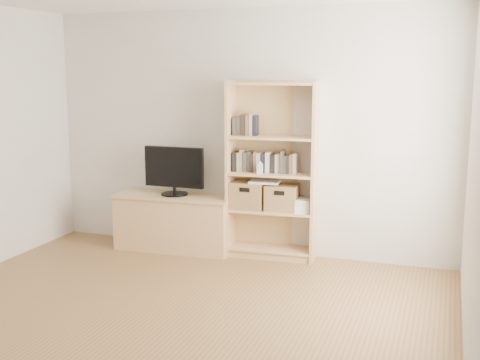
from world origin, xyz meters
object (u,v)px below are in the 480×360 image
at_px(television, 174,171).
at_px(baby_monitor, 260,169).
at_px(bookshelf, 272,171).
at_px(basket_right, 282,198).
at_px(tv_stand, 175,223).
at_px(basket_left, 249,195).
at_px(laptop, 265,182).

height_order(television, baby_monitor, television).
bearing_deg(bookshelf, television, -179.74).
xyz_separation_m(television, baby_monitor, (0.99, -0.03, 0.08)).
distance_m(baby_monitor, basket_right, 0.39).
bearing_deg(tv_stand, basket_left, 0.71).
bearing_deg(tv_stand, baby_monitor, -4.97).
relative_size(television, laptop, 2.20).
height_order(tv_stand, baby_monitor, baby_monitor).
distance_m(baby_monitor, laptop, 0.17).
relative_size(tv_stand, laptop, 4.12).
distance_m(tv_stand, laptop, 1.14).
bearing_deg(basket_right, tv_stand, -178.64).
xyz_separation_m(tv_stand, baby_monitor, (0.99, -0.03, 0.67)).
relative_size(baby_monitor, basket_right, 0.32).
relative_size(basket_left, laptop, 1.11).
bearing_deg(laptop, bookshelf, 16.49).
distance_m(television, basket_left, 0.87).
bearing_deg(television, baby_monitor, -1.58).
height_order(baby_monitor, basket_right, baby_monitor).
xyz_separation_m(tv_stand, basket_left, (0.84, 0.05, 0.37)).
bearing_deg(basket_right, baby_monitor, -154.29).
bearing_deg(baby_monitor, television, 174.58).
bearing_deg(basket_left, bookshelf, 4.12).
height_order(television, basket_left, television).
relative_size(bookshelf, television, 2.71).
distance_m(bookshelf, baby_monitor, 0.15).
bearing_deg(laptop, tv_stand, 176.44).
xyz_separation_m(bookshelf, basket_right, (0.11, 0.00, -0.28)).
bearing_deg(basket_left, television, -177.09).
distance_m(bookshelf, television, 1.09).
xyz_separation_m(bookshelf, laptop, (-0.07, -0.03, -0.12)).
bearing_deg(basket_left, baby_monitor, -31.24).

